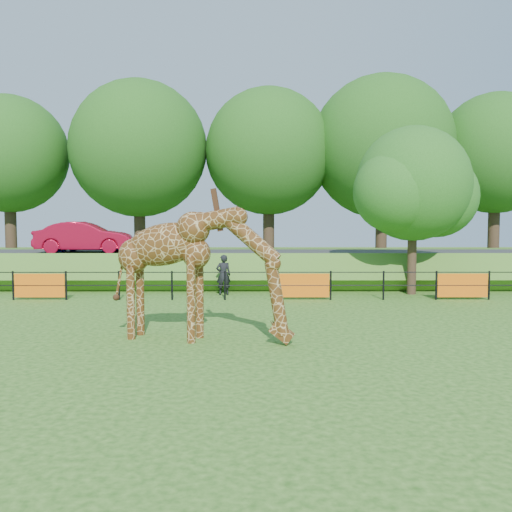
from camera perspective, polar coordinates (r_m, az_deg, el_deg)
The scene contains 10 objects.
ground at distance 13.80m, azimuth -4.86°, elevation -9.26°, with size 90.00×90.00×0.00m, color #245214.
giraffe at distance 14.47m, azimuth -5.56°, elevation -1.78°, with size 4.78×0.88×3.42m, color #542F11, non-canonical shape.
perimeter_fence at distance 21.57m, azimuth -3.13°, elevation -2.96°, with size 28.07×0.10×1.10m, color black, non-canonical shape.
embankment at distance 29.01m, azimuth -2.36°, elevation -0.97°, with size 40.00×9.00×1.30m, color #245214.
road at distance 27.47m, azimuth -2.49°, elevation 0.24°, with size 40.00×5.00×0.12m, color #2E2E30.
car_blue at distance 28.94m, azimuth -16.48°, elevation 1.72°, with size 1.58×3.93×1.34m, color #131D9F.
car_red at distance 28.22m, azimuth -16.78°, elevation 1.80°, with size 1.57×4.50×1.48m, color #B60D2A.
visitor at distance 22.93m, azimuth -3.28°, elevation -1.89°, with size 0.59×0.39×1.62m, color black.
tree_east at distance 23.94m, azimuth 15.65°, elevation 6.54°, with size 5.40×4.71×6.76m.
bg_tree_line at distance 35.62m, azimuth 1.10°, elevation 10.50°, with size 37.30×8.80×11.82m.
Camera 1 is at (1.12, -13.38, 3.16)m, focal length 40.00 mm.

